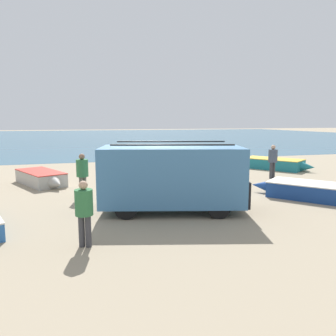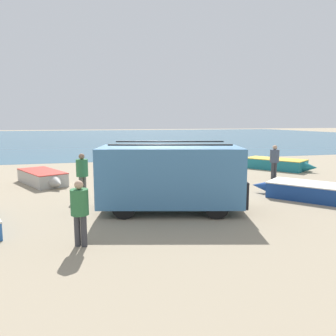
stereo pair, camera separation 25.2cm
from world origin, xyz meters
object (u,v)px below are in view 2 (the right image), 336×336
object	(u,v)px
fishing_rowboat_0	(150,177)
fisherman_3	(80,207)
fishing_rowboat_4	(43,178)
fishing_rowboat_2	(318,192)
fisherman_2	(82,171)
fisherman_1	(274,159)
parked_van	(171,176)
fisherman_0	(239,161)
fishing_rowboat_3	(277,164)

from	to	relation	value
fishing_rowboat_0	fisherman_3	xyz separation A→B (m)	(-3.36, -8.00, 0.73)
fisherman_3	fishing_rowboat_4	bearing A→B (deg)	33.42
fishing_rowboat_2	fisherman_2	distance (m)	9.24
fisherman_2	fisherman_1	bearing A→B (deg)	55.04
fisherman_1	parked_van	bearing A→B (deg)	-69.75
fisherman_0	fisherman_1	distance (m)	1.91
parked_van	fishing_rowboat_3	distance (m)	11.75
fishing_rowboat_0	fisherman_1	distance (m)	6.57
fishing_rowboat_0	fisherman_3	bearing A→B (deg)	104.26
fishing_rowboat_0	fisherman_2	size ratio (longest dim) A/B	2.18
fisherman_0	fisherman_1	bearing A→B (deg)	168.11
fishing_rowboat_3	fisherman_3	distance (m)	15.61
parked_van	fishing_rowboat_4	bearing A→B (deg)	142.16
fishing_rowboat_2	fisherman_3	world-z (taller)	fisherman_3
fishing_rowboat_4	fisherman_3	xyz separation A→B (m)	(1.78, -8.62, 0.66)
fishing_rowboat_4	fisherman_0	xyz separation A→B (m)	(9.71, -1.25, 0.63)
parked_van	fishing_rowboat_0	world-z (taller)	parked_van
fishing_rowboat_4	fisherman_1	world-z (taller)	fisherman_1
fisherman_0	fishing_rowboat_4	bearing A→B (deg)	-10.89
fishing_rowboat_2	fisherman_3	distance (m)	9.24
fisherman_2	parked_van	bearing A→B (deg)	0.60
fisherman_2	fisherman_3	distance (m)	5.28
fishing_rowboat_0	fisherman_3	size ratio (longest dim) A/B	2.35
fishing_rowboat_0	fishing_rowboat_4	xyz separation A→B (m)	(-5.15, 0.62, 0.07)
fisherman_1	fisherman_2	size ratio (longest dim) A/B	1.01
parked_van	fisherman_3	xyz separation A→B (m)	(-2.96, -2.50, -0.23)
fishing_rowboat_2	fishing_rowboat_3	distance (m)	8.10
fisherman_1	fishing_rowboat_4	bearing A→B (deg)	-111.02
parked_van	fisherman_3	size ratio (longest dim) A/B	3.13
fisherman_2	fishing_rowboat_2	bearing A→B (deg)	27.13
fishing_rowboat_3	fishing_rowboat_0	bearing A→B (deg)	-111.75
fishing_rowboat_0	fishing_rowboat_4	size ratio (longest dim) A/B	1.00
fishing_rowboat_3	fisherman_1	distance (m)	3.69
fishing_rowboat_3	fishing_rowboat_4	bearing A→B (deg)	-119.21
parked_van	fishing_rowboat_3	size ratio (longest dim) A/B	1.22
fisherman_1	fisherman_2	distance (m)	9.93
parked_van	fishing_rowboat_0	xyz separation A→B (m)	(0.41, 5.50, -0.96)
fishing_rowboat_0	fisherman_1	bearing A→B (deg)	-150.86
parked_van	fisherman_1	bearing A→B (deg)	48.21
parked_van	fishing_rowboat_2	bearing A→B (deg)	14.71
fisherman_0	fisherman_2	xyz separation A→B (m)	(-7.87, -2.09, 0.10)
fishing_rowboat_3	fisherman_0	xyz separation A→B (m)	(-4.01, -2.65, 0.62)
fisherman_0	fishing_rowboat_3	bearing A→B (deg)	-150.05
fishing_rowboat_4	fisherman_3	size ratio (longest dim) A/B	2.34
fisherman_1	fishing_rowboat_2	bearing A→B (deg)	-25.44
fishing_rowboat_3	fishing_rowboat_4	xyz separation A→B (m)	(-13.72, -1.41, -0.01)
fishing_rowboat_3	fisherman_1	xyz separation A→B (m)	(-2.11, -2.93, 0.73)
fishing_rowboat_4	fishing_rowboat_3	bearing A→B (deg)	69.51
fishing_rowboat_3	fisherman_2	size ratio (longest dim) A/B	2.37
fishing_rowboat_2	parked_van	bearing A→B (deg)	50.56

